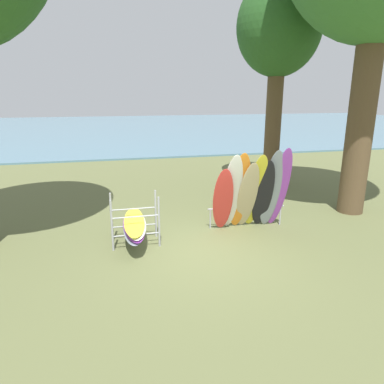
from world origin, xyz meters
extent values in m
plane|color=#60663D|center=(0.00, 0.00, 0.00)|extent=(80.00, 80.00, 0.00)
cube|color=slate|center=(0.00, 30.15, 0.05)|extent=(80.00, 36.00, 0.10)
cylinder|color=brown|center=(5.25, 1.76, 3.13)|extent=(0.76, 0.76, 6.25)
cylinder|color=brown|center=(4.31, 5.56, 2.47)|extent=(0.62, 0.62, 4.94)
ellipsoid|color=#285623|center=(4.31, 5.56, 5.92)|extent=(3.10, 3.10, 3.56)
ellipsoid|color=red|center=(0.81, 1.00, 0.91)|extent=(0.64, 0.84, 1.82)
ellipsoid|color=white|center=(1.03, 0.99, 1.09)|extent=(0.59, 0.97, 2.18)
ellipsoid|color=orange|center=(1.25, 0.99, 1.11)|extent=(0.65, 0.98, 2.21)
ellipsoid|color=#C6B289|center=(1.47, 0.98, 0.99)|extent=(0.59, 0.96, 1.97)
ellipsoid|color=yellow|center=(1.69, 0.98, 1.08)|extent=(0.60, 1.02, 2.16)
ellipsoid|color=black|center=(1.92, 0.97, 1.00)|extent=(0.63, 0.92, 2.00)
ellipsoid|color=gray|center=(2.14, 0.97, 1.12)|extent=(0.58, 0.79, 2.24)
ellipsoid|color=purple|center=(2.36, 0.96, 1.15)|extent=(0.53, 0.80, 2.29)
cylinder|color=#9EA0A5|center=(0.59, 1.39, 0.28)|extent=(0.04, 0.04, 0.55)
cylinder|color=#9EA0A5|center=(2.58, 1.20, 0.28)|extent=(0.04, 0.04, 0.55)
cylinder|color=#9EA0A5|center=(1.58, 1.30, 0.55)|extent=(2.15, 0.24, 0.04)
cylinder|color=#9EA0A5|center=(-2.03, 0.54, 0.62)|extent=(0.05, 0.05, 1.25)
cylinder|color=#9EA0A5|center=(-0.93, 0.54, 0.62)|extent=(0.05, 0.05, 1.25)
cylinder|color=#9EA0A5|center=(-2.03, 1.14, 0.62)|extent=(0.05, 0.05, 1.25)
cylinder|color=#9EA0A5|center=(-0.93, 1.14, 0.62)|extent=(0.05, 0.05, 1.25)
cylinder|color=#9EA0A5|center=(-1.48, 0.54, 0.35)|extent=(1.10, 0.04, 0.04)
cylinder|color=#9EA0A5|center=(-1.48, 0.54, 0.80)|extent=(1.10, 0.04, 0.04)
cylinder|color=#9EA0A5|center=(-1.48, 1.14, 0.35)|extent=(1.10, 0.04, 0.04)
cylinder|color=#9EA0A5|center=(-1.48, 1.14, 0.80)|extent=(1.10, 0.04, 0.04)
ellipsoid|color=gray|center=(-1.52, 0.84, 0.40)|extent=(0.58, 2.12, 0.06)
ellipsoid|color=purple|center=(-1.52, 0.84, 0.46)|extent=(0.53, 2.11, 0.06)
ellipsoid|color=white|center=(-1.47, 0.84, 0.52)|extent=(0.60, 2.12, 0.06)
ellipsoid|color=yellow|center=(-1.50, 0.84, 0.58)|extent=(0.61, 2.12, 0.06)
camera|label=1|loc=(-1.97, -7.34, 3.61)|focal=33.05mm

